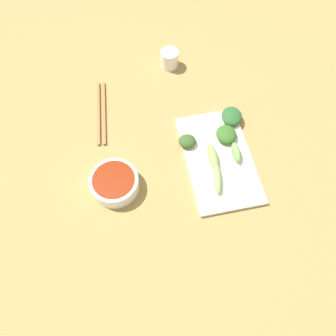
{
  "coord_description": "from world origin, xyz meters",
  "views": [
    {
      "loc": [
        -0.09,
        -0.43,
        0.84
      ],
      "look_at": [
        -0.0,
        -0.01,
        0.05
      ],
      "focal_mm": 36.41,
      "sensor_mm": 36.0,
      "label": 1
    }
  ],
  "objects": [
    {
      "name": "broccoli_leafy_0",
      "position": [
        0.21,
        0.12,
        0.04
      ],
      "size": [
        0.07,
        0.08,
        0.03
      ],
      "primitive_type": "ellipsoid",
      "rotation": [
        0.0,
        0.0,
        -0.24
      ],
      "color": "#235025",
      "rests_on": "serving_plate"
    },
    {
      "name": "broccoli_stalk_5",
      "position": [
        0.19,
        -0.0,
        0.05
      ],
      "size": [
        0.03,
        0.06,
        0.03
      ],
      "primitive_type": "ellipsoid",
      "rotation": [
        0.0,
        0.0,
        -0.06
      ],
      "color": "#689E4D",
      "rests_on": "serving_plate"
    },
    {
      "name": "tea_cup",
      "position": [
        0.08,
        0.37,
        0.05
      ],
      "size": [
        0.06,
        0.06,
        0.06
      ],
      "primitive_type": "cylinder",
      "color": "white",
      "rests_on": "tabletop"
    },
    {
      "name": "broccoli_stalk_1",
      "position": [
        0.12,
        -0.06,
        0.04
      ],
      "size": [
        0.04,
        0.09,
        0.03
      ],
      "primitive_type": "ellipsoid",
      "rotation": [
        0.0,
        0.0,
        -0.18
      ],
      "color": "#7AB455",
      "rests_on": "serving_plate"
    },
    {
      "name": "tabletop",
      "position": [
        0.0,
        0.0,
        0.01
      ],
      "size": [
        2.1,
        2.1,
        0.02
      ],
      "primitive_type": "cube",
      "color": "olive",
      "rests_on": "ground"
    },
    {
      "name": "chopsticks",
      "position": [
        -0.16,
        0.23,
        0.02
      ],
      "size": [
        0.05,
        0.23,
        0.01
      ],
      "rotation": [
        0.0,
        0.0,
        -0.1
      ],
      "color": "brown",
      "rests_on": "tabletop"
    },
    {
      "name": "broccoli_leafy_3",
      "position": [
        0.07,
        0.06,
        0.04
      ],
      "size": [
        0.06,
        0.06,
        0.03
      ],
      "primitive_type": "ellipsoid",
      "rotation": [
        0.0,
        0.0,
        -0.31
      ],
      "color": "#2F4820",
      "rests_on": "serving_plate"
    },
    {
      "name": "sauce_bowl",
      "position": [
        -0.15,
        -0.02,
        0.04
      ],
      "size": [
        0.13,
        0.13,
        0.04
      ],
      "color": "white",
      "rests_on": "tabletop"
    },
    {
      "name": "broccoli_leafy_2",
      "position": [
        0.18,
        0.06,
        0.05
      ],
      "size": [
        0.06,
        0.07,
        0.03
      ],
      "primitive_type": "ellipsoid",
      "rotation": [
        0.0,
        0.0,
        -0.08
      ],
      "color": "#2E581F",
      "rests_on": "serving_plate"
    },
    {
      "name": "serving_plate",
      "position": [
        0.14,
        -0.0,
        0.03
      ],
      "size": [
        0.18,
        0.31,
        0.01
      ],
      "primitive_type": "cube",
      "color": "silver",
      "rests_on": "tabletop"
    },
    {
      "name": "broccoli_stalk_4",
      "position": [
        0.12,
        0.0,
        0.05
      ],
      "size": [
        0.03,
        0.08,
        0.03
      ],
      "primitive_type": "ellipsoid",
      "rotation": [
        0.0,
        0.0,
        -0.04
      ],
      "color": "#76A24C",
      "rests_on": "serving_plate"
    }
  ]
}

